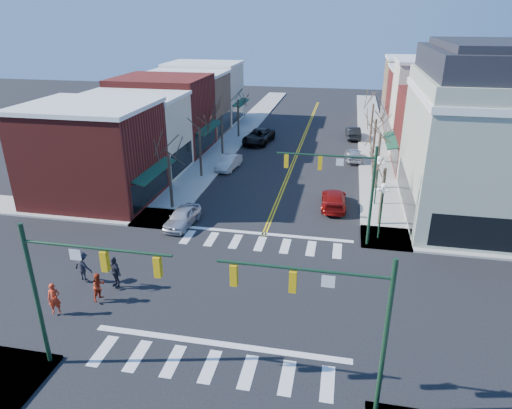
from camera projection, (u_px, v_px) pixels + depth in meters
The scene contains 36 objects.
ground at pixel (240, 292), 26.70m from camera, with size 160.00×160.00×0.00m, color black.
sidewalk_left at pixel (201, 173), 46.32m from camera, with size 3.50×70.00×0.15m, color #9E9B93.
sidewalk_right at pixel (378, 185), 43.16m from camera, with size 3.50×70.00×0.15m, color #9E9B93.
bldg_left_brick_a at pixel (93, 155), 38.56m from camera, with size 10.00×8.50×8.00m, color maroon.
bldg_left_stucco_a at pixel (133, 136), 45.66m from camera, with size 10.00×7.00×7.50m, color beige.
bldg_left_brick_b at pixel (163, 114), 52.70m from camera, with size 10.00×9.00×8.50m, color maroon.
bldg_left_tan at pixel (187, 105), 60.29m from camera, with size 10.00×7.50×7.80m, color #9A7455.
bldg_left_stucco_b at pixel (205, 94), 67.21m from camera, with size 10.00×8.00×8.20m, color beige.
bldg_right_brick_a at pixel (449, 133), 45.62m from camera, with size 10.00×8.50×8.00m, color maroon.
bldg_right_stucco at pixel (438, 108), 52.23m from camera, with size 10.00×7.00×10.00m, color beige.
bldg_right_brick_b at pixel (427, 103), 59.30m from camera, with size 10.00×8.00×8.50m, color maroon.
bldg_right_tan at pixel (420, 92), 66.43m from camera, with size 10.00×8.00×9.00m, color #9A7455.
victorian_corner at pixel (497, 135), 34.24m from camera, with size 12.25×14.25×13.30m.
traffic_mast_near_left at pixel (71, 281), 19.19m from camera, with size 6.60×0.28×7.20m.
traffic_mast_near_right at pixel (337, 312), 17.19m from camera, with size 6.60×0.28×7.20m.
traffic_mast_far_right at pixel (345, 181), 30.56m from camera, with size 6.60×0.28×7.20m.
lamppost_corner at pixel (382, 202), 31.75m from camera, with size 0.36×0.36×4.33m.
lamppost_midblock at pixel (378, 172), 37.62m from camera, with size 0.36×0.36×4.33m.
tree_left_a at pixel (170, 182), 37.23m from camera, with size 0.24×0.24×4.76m, color #382B21.
tree_left_b at pixel (200, 153), 44.41m from camera, with size 0.24×0.24×5.04m, color #382B21.
tree_left_c at pixel (222, 135), 51.73m from camera, with size 0.24×0.24×4.55m, color #382B21.
tree_left_d at pixel (238, 119), 58.89m from camera, with size 0.24×0.24×4.90m, color #382B21.
tree_right_a at pixel (382, 197), 34.23m from camera, with size 0.24×0.24×4.62m, color #382B21.
tree_right_b at pixel (378, 162), 41.35m from camera, with size 0.24×0.24×5.18m, color #382B21.
tree_right_c at pixel (374, 142), 48.64m from camera, with size 0.24×0.24×4.83m, color #382B21.
tree_right_d at pixel (372, 124), 55.84m from camera, with size 0.24×0.24×4.97m, color #382B21.
car_left_near at pixel (182, 217), 34.81m from camera, with size 1.71×4.25×1.45m, color silver.
car_left_mid at pixel (229, 162), 47.50m from camera, with size 1.51×4.33×1.43m, color silver.
car_left_far at pixel (259, 136), 56.91m from camera, with size 2.83×6.14×1.70m, color black.
car_right_near at pixel (334, 199), 38.06m from camera, with size 2.02×4.98×1.45m, color maroon.
car_right_mid at pixel (354, 155), 50.13m from camera, with size 1.68×4.18×1.42m, color silver.
car_right_far at pixel (353, 133), 59.03m from camera, with size 1.63×4.68×1.54m, color black.
pedestrian_red_a at pixel (54, 299), 24.32m from camera, with size 0.65×0.43×1.78m, color red.
pedestrian_red_b at pixel (99, 287), 25.49m from camera, with size 0.81×0.63×1.66m, color #AB2C12.
pedestrian_dark_a at pixel (115, 272), 26.68m from camera, with size 1.14×0.47×1.95m, color #22212A.
pedestrian_dark_b at pixel (83, 266), 27.34m from camera, with size 1.19×0.69×1.85m, color black.
Camera 1 is at (5.33, -21.98, 15.12)m, focal length 32.00 mm.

